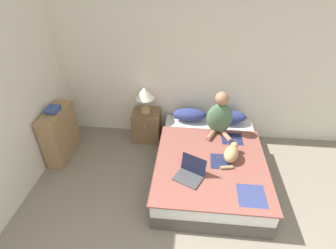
% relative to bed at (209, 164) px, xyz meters
% --- Properties ---
extents(wall_back, '(5.84, 0.05, 2.55)m').
position_rel_bed_xyz_m(wall_back, '(-0.07, 1.08, 1.07)').
color(wall_back, silver).
rests_on(wall_back, ground_plane).
extents(bed, '(1.50, 2.01, 0.41)m').
position_rel_bed_xyz_m(bed, '(0.00, 0.00, 0.00)').
color(bed, '#4C4742').
rests_on(bed, ground_plane).
extents(pillow_near, '(0.55, 0.28, 0.21)m').
position_rel_bed_xyz_m(pillow_near, '(-0.33, 0.85, 0.31)').
color(pillow_near, navy).
rests_on(pillow_near, bed).
extents(pillow_far, '(0.55, 0.28, 0.21)m').
position_rel_bed_xyz_m(pillow_far, '(0.33, 0.85, 0.31)').
color(pillow_far, navy).
rests_on(pillow_far, bed).
extents(person_sitting, '(0.40, 0.39, 0.69)m').
position_rel_bed_xyz_m(person_sitting, '(0.13, 0.54, 0.50)').
color(person_sitting, '#476B4C').
rests_on(person_sitting, bed).
extents(cat_tabby, '(0.29, 0.44, 0.19)m').
position_rel_bed_xyz_m(cat_tabby, '(0.27, -0.08, 0.30)').
color(cat_tabby, tan).
rests_on(cat_tabby, bed).
extents(laptop_open, '(0.43, 0.41, 0.25)m').
position_rel_bed_xyz_m(laptop_open, '(-0.28, -0.48, 0.26)').
color(laptop_open, '#424247').
rests_on(laptop_open, bed).
extents(nightstand, '(0.46, 0.41, 0.54)m').
position_rel_bed_xyz_m(nightstand, '(-1.05, 0.81, 0.07)').
color(nightstand, brown).
rests_on(nightstand, ground_plane).
extents(table_lamp, '(0.32, 0.32, 0.45)m').
position_rel_bed_xyz_m(table_lamp, '(-1.06, 0.81, 0.67)').
color(table_lamp, tan).
rests_on(table_lamp, nightstand).
extents(bookshelf, '(0.26, 0.73, 0.83)m').
position_rel_bed_xyz_m(bookshelf, '(-2.32, 0.24, 0.21)').
color(bookshelf, '#99754C').
rests_on(bookshelf, ground_plane).
extents(book_stack_top, '(0.19, 0.24, 0.06)m').
position_rel_bed_xyz_m(book_stack_top, '(-2.32, 0.24, 0.65)').
color(book_stack_top, '#334C8E').
rests_on(book_stack_top, bookshelf).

